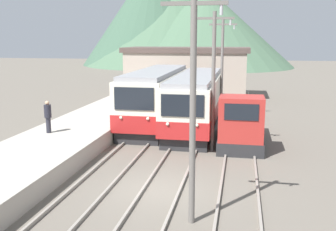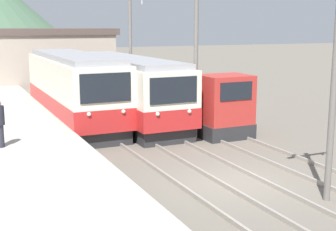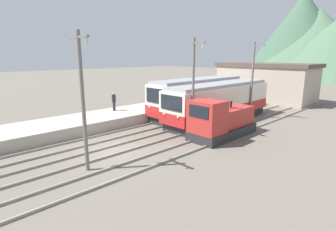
# 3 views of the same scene
# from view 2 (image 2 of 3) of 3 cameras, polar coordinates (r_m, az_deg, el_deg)

# --- Properties ---
(ground_plane) EXTENTS (200.00, 200.00, 0.00)m
(ground_plane) POSITION_cam_2_polar(r_m,az_deg,el_deg) (16.30, 8.05, -8.11)
(ground_plane) COLOR #665E54
(platform_left) EXTENTS (4.50, 54.00, 0.90)m
(platform_left) POSITION_cam_2_polar(r_m,az_deg,el_deg) (13.95, -14.37, -9.71)
(platform_left) COLOR #ADA599
(platform_left) RESTS_ON ground
(track_left) EXTENTS (1.54, 60.00, 0.14)m
(track_left) POSITION_cam_2_polar(r_m,az_deg,el_deg) (15.09, -0.38, -9.29)
(track_left) COLOR gray
(track_left) RESTS_ON ground
(track_center) EXTENTS (1.54, 60.00, 0.14)m
(track_center) POSITION_cam_2_polar(r_m,az_deg,el_deg) (16.38, 8.65, -7.77)
(track_center) COLOR gray
(track_center) RESTS_ON ground
(track_right) EXTENTS (1.54, 60.00, 0.14)m
(track_right) POSITION_cam_2_polar(r_m,az_deg,el_deg) (18.15, 16.64, -6.26)
(track_right) COLOR gray
(track_right) RESTS_ON ground
(commuter_train_left) EXTENTS (2.84, 11.80, 3.82)m
(commuter_train_left) POSITION_cam_2_polar(r_m,az_deg,el_deg) (25.73, -11.44, 2.83)
(commuter_train_left) COLOR #28282B
(commuter_train_left) RESTS_ON ground
(commuter_train_center) EXTENTS (2.84, 12.93, 3.60)m
(commuter_train_center) POSITION_cam_2_polar(r_m,az_deg,el_deg) (26.27, -5.34, 2.96)
(commuter_train_center) COLOR #28282B
(commuter_train_center) RESTS_ON ground
(shunting_locomotive) EXTENTS (2.40, 5.98, 3.00)m
(shunting_locomotive) POSITION_cam_2_polar(r_m,az_deg,el_deg) (23.89, 4.79, 1.04)
(shunting_locomotive) COLOR #28282B
(shunting_locomotive) RESTS_ON ground
(catenary_mast_near) EXTENTS (2.00, 0.20, 7.28)m
(catenary_mast_near) POSITION_cam_2_polar(r_m,az_deg,el_deg) (14.55, 19.71, 5.08)
(catenary_mast_near) COLOR slate
(catenary_mast_near) RESTS_ON ground
(catenary_mast_mid) EXTENTS (2.00, 0.20, 7.28)m
(catenary_mast_mid) POSITION_cam_2_polar(r_m,az_deg,el_deg) (21.52, 3.44, 7.37)
(catenary_mast_mid) COLOR slate
(catenary_mast_mid) RESTS_ON ground
(catenary_mast_far) EXTENTS (2.00, 0.20, 7.28)m
(catenary_mast_far) POSITION_cam_2_polar(r_m,az_deg,el_deg) (29.36, -4.59, 8.29)
(catenary_mast_far) COLOR slate
(catenary_mast_far) RESTS_ON ground
(station_building) EXTENTS (12.60, 6.30, 5.07)m
(station_building) POSITION_cam_2_polar(r_m,az_deg,el_deg) (39.46, -16.07, 6.51)
(station_building) COLOR #AD9E8E
(station_building) RESTS_ON ground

